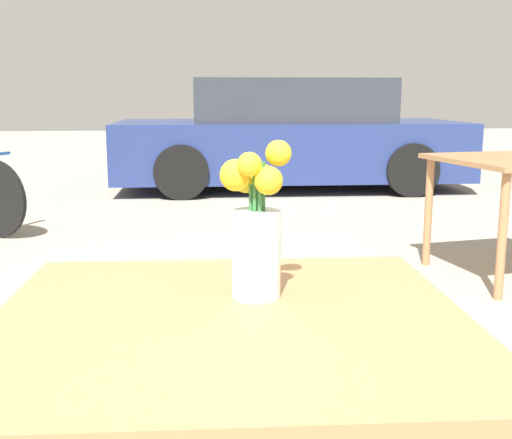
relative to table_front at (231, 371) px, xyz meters
name	(u,v)px	position (x,y,z in m)	size (l,w,h in m)	color
table_front	(231,371)	(0.00, 0.00, 0.00)	(0.89, 0.84, 0.73)	#9E7047
flower_vase	(255,233)	(0.06, 0.11, 0.24)	(0.14, 0.15, 0.31)	silver
parked_car	(288,136)	(1.17, 6.71, 0.00)	(4.18, 2.00, 1.31)	navy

